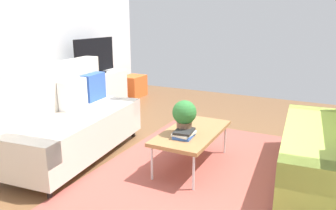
% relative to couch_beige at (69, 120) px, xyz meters
% --- Properties ---
extents(ground_plane, '(7.68, 7.68, 0.00)m').
position_rel_couch_beige_xyz_m(ground_plane, '(0.26, -1.35, -0.45)').
color(ground_plane, brown).
extents(area_rug, '(2.90, 2.20, 0.01)m').
position_rel_couch_beige_xyz_m(area_rug, '(0.34, -1.62, -0.44)').
color(area_rug, '#9E4C42').
rests_on(area_rug, ground_plane).
extents(couch_beige, '(1.98, 1.05, 1.10)m').
position_rel_couch_beige_xyz_m(couch_beige, '(0.00, 0.00, 0.00)').
color(couch_beige, beige).
rests_on(couch_beige, ground_plane).
extents(couch_green, '(1.96, 0.97, 1.10)m').
position_rel_couch_beige_xyz_m(couch_green, '(0.68, -2.84, -0.01)').
color(couch_green, '#A3BC4C').
rests_on(couch_green, ground_plane).
extents(coffee_table, '(1.10, 0.56, 0.42)m').
position_rel_couch_beige_xyz_m(coffee_table, '(0.39, -1.42, -0.05)').
color(coffee_table, '#9E7042').
rests_on(coffee_table, ground_plane).
extents(tv_console, '(1.40, 0.44, 0.64)m').
position_rel_couch_beige_xyz_m(tv_console, '(1.85, 1.11, -0.13)').
color(tv_console, silver).
rests_on(tv_console, ground_plane).
extents(tv, '(1.00, 0.20, 0.64)m').
position_rel_couch_beige_xyz_m(tv, '(1.85, 1.09, 0.51)').
color(tv, black).
rests_on(tv, tv_console).
extents(storage_trunk, '(0.52, 0.40, 0.44)m').
position_rel_couch_beige_xyz_m(storage_trunk, '(2.95, 1.01, -0.23)').
color(storage_trunk, orange).
rests_on(storage_trunk, ground_plane).
extents(potted_plant, '(0.26, 0.26, 0.37)m').
position_rel_couch_beige_xyz_m(potted_plant, '(0.27, -1.38, 0.18)').
color(potted_plant, brown).
rests_on(potted_plant, coffee_table).
extents(table_book_0, '(0.25, 0.20, 0.03)m').
position_rel_couch_beige_xyz_m(table_book_0, '(0.18, -1.42, -0.01)').
color(table_book_0, '#3359B2').
rests_on(table_book_0, coffee_table).
extents(table_book_1, '(0.25, 0.20, 0.02)m').
position_rel_couch_beige_xyz_m(table_book_1, '(0.18, -1.42, 0.01)').
color(table_book_1, silver).
rests_on(table_book_1, table_book_0).
extents(table_book_2, '(0.26, 0.21, 0.03)m').
position_rel_couch_beige_xyz_m(table_book_2, '(0.18, -1.42, 0.04)').
color(table_book_2, '#262626').
rests_on(table_book_2, table_book_1).
extents(vase_0, '(0.10, 0.10, 0.18)m').
position_rel_couch_beige_xyz_m(vase_0, '(1.27, 1.16, 0.28)').
color(vase_0, '#33B29E').
rests_on(vase_0, tv_console).
extents(vase_1, '(0.09, 0.09, 0.14)m').
position_rel_couch_beige_xyz_m(vase_1, '(1.43, 1.16, 0.26)').
color(vase_1, '#4C72B2').
rests_on(vase_1, tv_console).
extents(bottle_0, '(0.04, 0.04, 0.16)m').
position_rel_couch_beige_xyz_m(bottle_0, '(1.57, 1.07, 0.27)').
color(bottle_0, '#262626').
rests_on(bottle_0, tv_console).
extents(bottle_1, '(0.06, 0.06, 0.16)m').
position_rel_couch_beige_xyz_m(bottle_1, '(1.66, 1.07, 0.28)').
color(bottle_1, orange).
rests_on(bottle_1, tv_console).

